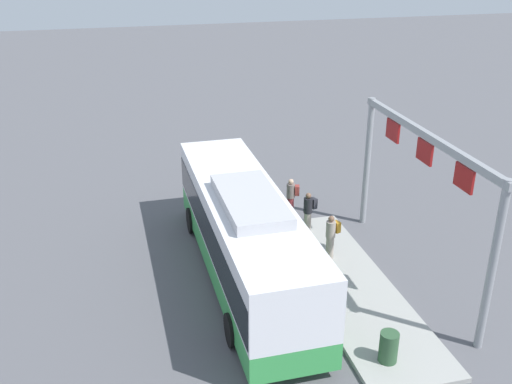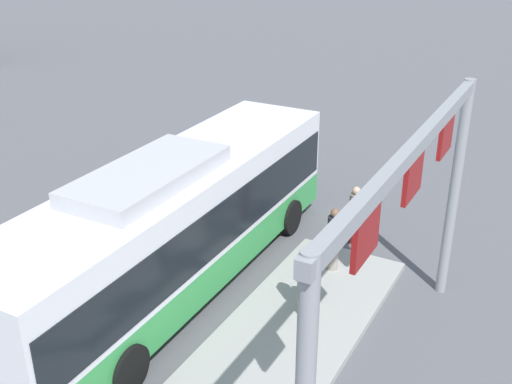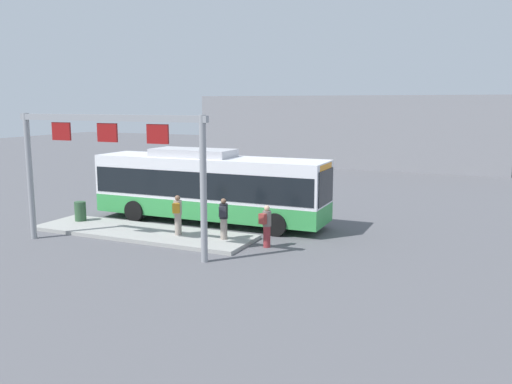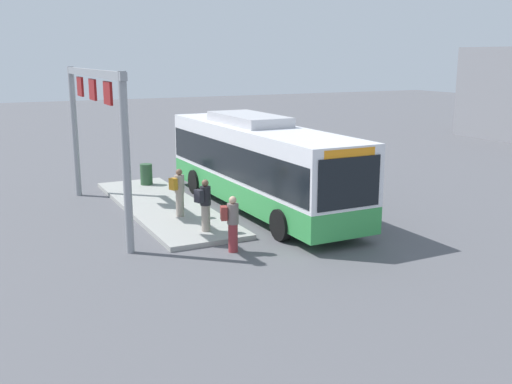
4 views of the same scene
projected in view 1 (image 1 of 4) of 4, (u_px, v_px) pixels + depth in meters
The scene contains 8 objects.
ground_plane at pixel (245, 277), 20.36m from camera, with size 120.00×120.00×0.00m, color #56565B.
platform_curb at pixel (349, 286), 19.67m from camera, with size 10.00×2.80×0.16m, color #9E9E99.
bus_main at pixel (244, 230), 19.62m from camera, with size 11.30×2.79×3.46m.
person_boarding at pixel (291, 197), 24.36m from camera, with size 0.44×0.59×1.67m.
person_waiting_near at pixel (308, 211), 22.71m from camera, with size 0.46×0.59×1.67m.
person_waiting_mid at pixel (331, 236), 20.90m from camera, with size 0.46×0.59×1.67m.
platform_sign_gantry at pixel (422, 175), 19.09m from camera, with size 8.56×0.24×5.20m.
trash_bin at pixel (389, 347), 15.99m from camera, with size 0.52×0.52×0.90m, color #2D5133.
Camera 1 is at (-16.99, 3.90, 10.93)m, focal length 41.45 mm.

